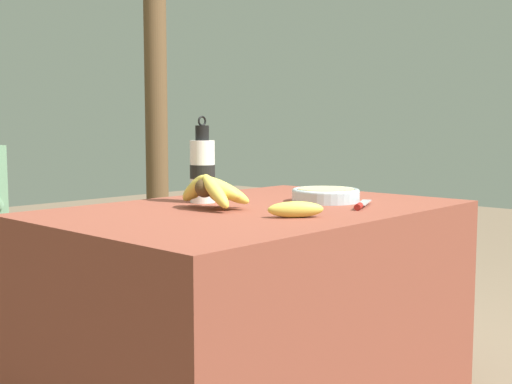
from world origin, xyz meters
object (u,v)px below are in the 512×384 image
(support_post_far, at_px, (156,86))
(serving_bowl, at_px, (326,194))
(banana_bunch_ripe, at_px, (211,189))
(loose_banana_front, at_px, (296,209))
(water_bottle, at_px, (202,169))
(knife, at_px, (361,205))
(banana_bunch_green, at_px, (75,222))

(support_post_far, bearing_deg, serving_bowl, -111.49)
(banana_bunch_ripe, height_order, loose_banana_front, banana_bunch_ripe)
(serving_bowl, height_order, water_bottle, water_bottle)
(loose_banana_front, relative_size, knife, 0.75)
(loose_banana_front, bearing_deg, banana_bunch_ripe, 95.67)
(knife, bearing_deg, water_bottle, 91.75)
(serving_bowl, bearing_deg, loose_banana_front, -155.17)
(serving_bowl, bearing_deg, knife, -108.73)
(banana_bunch_green, bearing_deg, banana_bunch_ripe, -105.57)
(loose_banana_front, distance_m, support_post_far, 2.28)
(serving_bowl, relative_size, knife, 1.15)
(serving_bowl, bearing_deg, banana_bunch_green, 89.78)
(knife, bearing_deg, banana_bunch_ripe, 111.49)
(knife, bearing_deg, loose_banana_front, 152.81)
(loose_banana_front, bearing_deg, knife, -2.44)
(water_bottle, xyz_separation_m, loose_banana_front, (-0.07, -0.46, -0.09))
(loose_banana_front, distance_m, knife, 0.30)
(water_bottle, xyz_separation_m, banana_bunch_green, (0.30, 1.29, -0.34))
(support_post_far, bearing_deg, banana_bunch_green, -163.15)
(serving_bowl, xyz_separation_m, water_bottle, (-0.29, 0.29, 0.09))
(banana_bunch_ripe, height_order, support_post_far, support_post_far)
(banana_bunch_ripe, height_order, serving_bowl, banana_bunch_ripe)
(knife, bearing_deg, banana_bunch_green, 63.05)
(serving_bowl, distance_m, water_bottle, 0.42)
(water_bottle, distance_m, support_post_far, 1.84)
(water_bottle, bearing_deg, support_post_far, 56.36)
(serving_bowl, xyz_separation_m, knife, (-0.06, -0.18, -0.02))
(knife, bearing_deg, serving_bowl, 46.52)
(support_post_far, bearing_deg, loose_banana_front, -118.64)
(banana_bunch_ripe, distance_m, water_bottle, 0.19)
(loose_banana_front, bearing_deg, water_bottle, 81.34)
(banana_bunch_ripe, distance_m, banana_bunch_green, 1.52)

